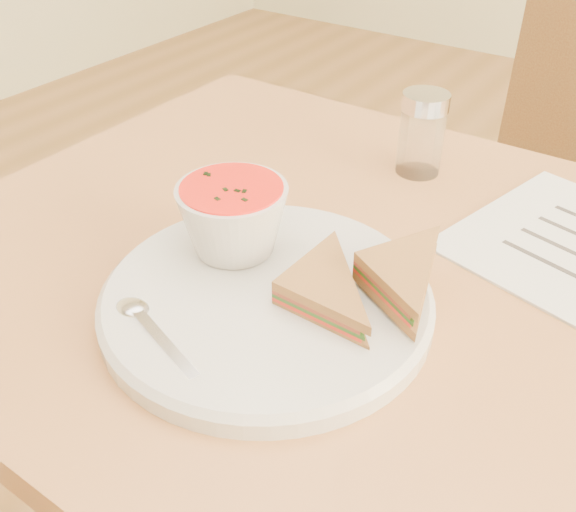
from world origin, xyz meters
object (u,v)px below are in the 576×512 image
Objects in this scene: dining_table at (375,508)px; chair_far at (532,239)px; soup_bowl at (233,222)px; condiment_shaker at (422,134)px; plate at (266,300)px.

dining_table is 0.61m from chair_far.
soup_bowl reaches higher than dining_table.
dining_table is at bearing -67.23° from condiment_shaker.
condiment_shaker is (-0.09, 0.21, 0.43)m from dining_table.
chair_far is 3.05× the size of plate.
soup_bowl is at bearing 151.82° from plate.
chair_far reaches higher than soup_bowl.
condiment_shaker reaches higher than soup_bowl.
dining_table is 0.48m from condiment_shaker.
dining_table is at bearing 104.67° from chair_far.
plate reaches higher than dining_table.
dining_table is 3.31× the size of plate.
plate is (-0.09, -0.11, 0.38)m from dining_table.
plate is at bearing -129.19° from dining_table.
plate is 2.98× the size of condiment_shaker.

